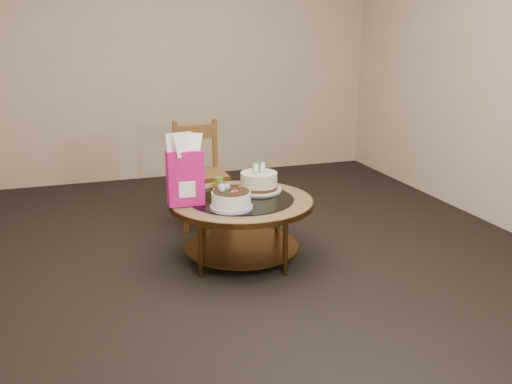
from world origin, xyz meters
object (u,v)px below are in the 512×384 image
object	(u,v)px
cream_cake	(259,182)
decorated_cake	(231,201)
gift_bag	(185,170)
dining_chair	(200,173)
coffee_table	(241,210)

from	to	relation	value
cream_cake	decorated_cake	bearing A→B (deg)	-153.34
cream_cake	gift_bag	size ratio (longest dim) A/B	0.70
gift_bag	dining_chair	world-z (taller)	gift_bag
decorated_cake	dining_chair	bearing A→B (deg)	88.04
coffee_table	cream_cake	distance (m)	0.28
cream_cake	dining_chair	distance (m)	0.78
gift_bag	coffee_table	bearing A→B (deg)	1.26
coffee_table	gift_bag	distance (m)	0.50
coffee_table	cream_cake	bearing A→B (deg)	40.28
cream_cake	gift_bag	xyz separation A→B (m)	(-0.57, -0.15, 0.17)
coffee_table	decorated_cake	world-z (taller)	decorated_cake
dining_chair	decorated_cake	bearing A→B (deg)	-92.24
decorated_cake	coffee_table	bearing A→B (deg)	55.52
decorated_cake	gift_bag	size ratio (longest dim) A/B	0.59
cream_cake	dining_chair	bearing A→B (deg)	89.64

